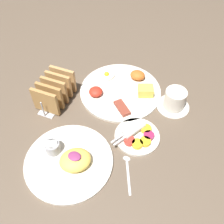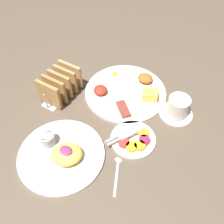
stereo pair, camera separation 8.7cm
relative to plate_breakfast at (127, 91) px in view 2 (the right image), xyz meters
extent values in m
plane|color=brown|center=(-0.04, -0.18, -0.01)|extent=(3.00, 3.00, 0.00)
cylinder|color=silver|center=(0.00, 0.00, 0.00)|extent=(0.31, 0.31, 0.01)
cube|color=#E5C64C|center=(0.09, 0.01, 0.02)|extent=(0.07, 0.06, 0.04)
ellipsoid|color=#C66023|center=(0.04, 0.08, 0.02)|extent=(0.06, 0.05, 0.03)
cylinder|color=#F4EACC|center=(-0.08, 0.05, 0.00)|extent=(0.06, 0.06, 0.01)
sphere|color=yellow|center=(-0.08, 0.05, 0.01)|extent=(0.02, 0.02, 0.02)
ellipsoid|color=red|center=(-0.08, -0.06, 0.01)|extent=(0.05, 0.05, 0.03)
cube|color=brown|center=(0.04, -0.09, 0.01)|extent=(0.08, 0.07, 0.01)
cylinder|color=silver|center=(0.12, -0.18, 0.00)|extent=(0.15, 0.15, 0.01)
cylinder|color=red|center=(0.11, -0.22, 0.01)|extent=(0.04, 0.04, 0.01)
cylinder|color=gold|center=(0.14, -0.22, 0.01)|extent=(0.04, 0.04, 0.01)
cylinder|color=gold|center=(0.16, -0.20, 0.01)|extent=(0.04, 0.04, 0.01)
cylinder|color=#99234C|center=(0.16, -0.17, 0.01)|extent=(0.04, 0.04, 0.01)
cylinder|color=gold|center=(0.15, -0.15, 0.01)|extent=(0.04, 0.04, 0.01)
cylinder|color=white|center=(0.11, -0.18, 0.02)|extent=(0.07, 0.09, 0.03)
cube|color=silver|center=(0.08, -0.24, 0.02)|extent=(0.03, 0.05, 0.00)
cube|color=silver|center=(0.07, -0.23, 0.02)|extent=(0.03, 0.05, 0.00)
cylinder|color=silver|center=(-0.04, -0.35, 0.00)|extent=(0.28, 0.28, 0.01)
ellipsoid|color=#EAC651|center=(-0.02, -0.35, 0.02)|extent=(0.13, 0.12, 0.04)
ellipsoid|color=#8C3366|center=(-0.02, -0.35, 0.04)|extent=(0.04, 0.03, 0.01)
cylinder|color=#99999E|center=(-0.10, -0.34, 0.02)|extent=(0.05, 0.05, 0.04)
cylinder|color=white|center=(-0.10, -0.34, 0.04)|extent=(0.04, 0.04, 0.01)
cube|color=#B7B7BC|center=(-0.21, -0.13, -0.01)|extent=(0.06, 0.18, 0.01)
cube|color=#AC7E46|center=(-0.21, -0.20, 0.04)|extent=(0.10, 0.01, 0.10)
cube|color=#A5773F|center=(-0.21, -0.17, 0.04)|extent=(0.10, 0.01, 0.10)
cube|color=#AE8048|center=(-0.21, -0.13, 0.04)|extent=(0.10, 0.01, 0.10)
cube|color=#B1834B|center=(-0.21, -0.10, 0.04)|extent=(0.10, 0.01, 0.10)
cube|color=tan|center=(-0.21, -0.07, 0.04)|extent=(0.10, 0.01, 0.10)
cylinder|color=#B7B7BC|center=(-0.21, -0.22, 0.03)|extent=(0.01, 0.01, 0.07)
cylinder|color=#B7B7BC|center=(-0.21, -0.05, 0.03)|extent=(0.01, 0.01, 0.07)
cylinder|color=silver|center=(0.21, 0.00, -0.01)|extent=(0.12, 0.12, 0.01)
cylinder|color=silver|center=(0.21, 0.00, 0.03)|extent=(0.08, 0.08, 0.07)
cylinder|color=#381E0F|center=(0.21, 0.00, 0.06)|extent=(0.06, 0.06, 0.01)
cube|color=silver|center=(0.15, -0.33, -0.01)|extent=(0.05, 0.10, 0.00)
ellipsoid|color=silver|center=(0.12, -0.27, -0.01)|extent=(0.02, 0.02, 0.01)
camera|label=1|loc=(0.22, -0.66, 0.69)|focal=40.00mm
camera|label=2|loc=(0.30, -0.62, 0.69)|focal=40.00mm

